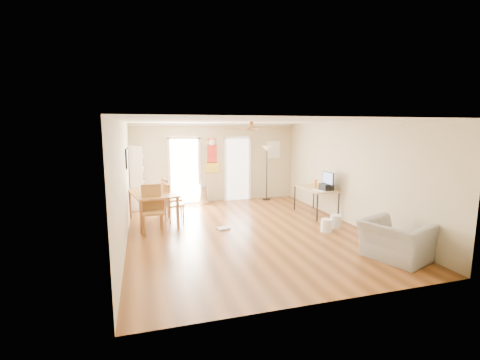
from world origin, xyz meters
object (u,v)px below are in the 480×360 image
object	(u,v)px
bookshelf	(137,178)
dining_table	(153,208)
dining_chair_near	(152,210)
torchiere_lamp	(267,173)
dining_chair_right_b	(174,203)
printer	(326,187)
wastebasket_b	(336,221)
computer_desk	(315,201)
trash_can	(203,194)
armchair	(396,241)
dining_chair_right_a	(172,197)
wastebasket_a	(326,225)

from	to	relation	value
bookshelf	dining_table	size ratio (longest dim) A/B	1.16
dining_chair_near	torchiere_lamp	size ratio (longest dim) A/B	0.61
dining_chair_right_b	printer	size ratio (longest dim) A/B	3.07
dining_chair_right_b	wastebasket_b	xyz separation A→B (m)	(3.79, -1.68, -0.35)
bookshelf	computer_desk	size ratio (longest dim) A/B	1.33
trash_can	dining_chair_near	bearing A→B (deg)	-121.86
bookshelf	dining_chair_right_b	bearing A→B (deg)	-72.56
dining_chair_right_b	armchair	xyz separation A→B (m)	(3.75, -3.77, -0.15)
computer_desk	trash_can	bearing A→B (deg)	141.54
armchair	computer_desk	bearing A→B (deg)	-22.96
computer_desk	wastebasket_b	xyz separation A→B (m)	(-0.15, -1.30, -0.23)
dining_chair_right_a	wastebasket_b	distance (m)	4.45
bookshelf	trash_can	bearing A→B (deg)	-8.71
dining_chair_near	wastebasket_a	bearing A→B (deg)	-17.25
dining_chair_near	trash_can	xyz separation A→B (m)	(1.69, 2.71, -0.25)
bookshelf	armchair	distance (m)	7.33
dining_chair_right_a	armchair	xyz separation A→B (m)	(3.75, -4.38, -0.17)
trash_can	wastebasket_b	bearing A→B (deg)	-52.87
dining_chair_right_a	printer	distance (m)	4.29
bookshelf	trash_can	size ratio (longest dim) A/B	3.08
dining_table	dining_chair_near	xyz separation A→B (m)	(-0.03, -0.81, 0.15)
wastebasket_a	printer	bearing A→B (deg)	60.68
bookshelf	dining_chair_right_b	distance (m)	2.10
wastebasket_b	armchair	distance (m)	2.10
printer	wastebasket_b	world-z (taller)	printer
dining_chair_right_a	dining_chair_right_b	xyz separation A→B (m)	(0.00, -0.61, -0.02)
dining_chair_right_b	wastebasket_a	bearing A→B (deg)	-132.79
dining_chair_right_a	wastebasket_a	bearing A→B (deg)	-140.64
dining_table	dining_chair_right_a	size ratio (longest dim) A/B	1.56
dining_chair_right_b	torchiere_lamp	bearing A→B (deg)	-73.94
computer_desk	dining_chair_right_b	bearing A→B (deg)	174.43
dining_chair_near	dining_chair_right_a	bearing A→B (deg)	66.21
torchiere_lamp	computer_desk	distance (m)	2.40
wastebasket_b	torchiere_lamp	bearing A→B (deg)	97.74
dining_chair_right_b	armchair	size ratio (longest dim) A/B	0.92
dining_table	printer	size ratio (longest dim) A/B	4.96
bookshelf	dining_table	world-z (taller)	bookshelf
dining_chair_right_a	trash_can	xyz separation A→B (m)	(1.11, 1.25, -0.22)
torchiere_lamp	dining_chair_near	bearing A→B (deg)	-145.04
dining_chair_right_b	trash_can	world-z (taller)	dining_chair_right_b
dining_table	torchiere_lamp	distance (m)	4.34
computer_desk	armchair	size ratio (longest dim) A/B	1.29
computer_desk	wastebasket_a	world-z (taller)	computer_desk
dining_chair_right_a	armchair	distance (m)	5.77
dining_chair_right_a	dining_chair_right_b	size ratio (longest dim) A/B	1.03
dining_table	printer	bearing A→B (deg)	-8.85
dining_chair_right_a	trash_can	bearing A→B (deg)	-55.55
trash_can	dining_chair_right_b	bearing A→B (deg)	-120.73
wastebasket_b	printer	bearing A→B (deg)	74.50
dining_chair_right_b	printer	world-z (taller)	dining_chair_right_b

